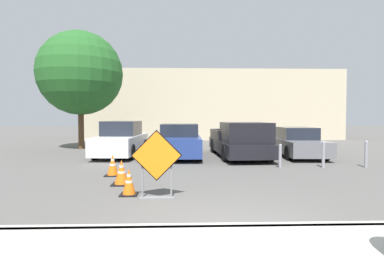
{
  "coord_description": "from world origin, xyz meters",
  "views": [
    {
      "loc": [
        -0.78,
        -4.63,
        1.84
      ],
      "look_at": [
        -0.19,
        13.37,
        1.17
      ],
      "focal_mm": 28.0,
      "sensor_mm": 36.0,
      "label": 1
    }
  ],
  "objects_px": {
    "parked_car_third": "(297,143)",
    "pickup_truck": "(241,142)",
    "traffic_cone_third": "(113,165)",
    "parked_car_second": "(180,141)",
    "road_closed_sign": "(157,161)",
    "traffic_cone_second": "(122,173)",
    "traffic_cone_nearest": "(129,182)",
    "bollard_second": "(323,154)",
    "parked_car_nearest": "(122,140)",
    "bollard_third": "(366,153)",
    "bollard_nearest": "(280,155)"
  },
  "relations": [
    {
      "from": "parked_car_third",
      "to": "pickup_truck",
      "type": "bearing_deg",
      "value": 12.41
    },
    {
      "from": "traffic_cone_third",
      "to": "parked_car_second",
      "type": "distance_m",
      "value": 4.83
    },
    {
      "from": "parked_car_third",
      "to": "road_closed_sign",
      "type": "bearing_deg",
      "value": 53.66
    },
    {
      "from": "road_closed_sign",
      "to": "traffic_cone_second",
      "type": "xyz_separation_m",
      "value": [
        -1.07,
        1.44,
        -0.52
      ]
    },
    {
      "from": "parked_car_second",
      "to": "parked_car_third",
      "type": "height_order",
      "value": "parked_car_second"
    },
    {
      "from": "traffic_cone_nearest",
      "to": "bollard_second",
      "type": "bearing_deg",
      "value": 29.3
    },
    {
      "from": "parked_car_nearest",
      "to": "bollard_third",
      "type": "xyz_separation_m",
      "value": [
        9.54,
        -3.63,
        -0.22
      ]
    },
    {
      "from": "road_closed_sign",
      "to": "traffic_cone_second",
      "type": "distance_m",
      "value": 1.87
    },
    {
      "from": "parked_car_second",
      "to": "bollard_nearest",
      "type": "distance_m",
      "value": 4.82
    },
    {
      "from": "parked_car_third",
      "to": "bollard_second",
      "type": "distance_m",
      "value": 3.26
    },
    {
      "from": "pickup_truck",
      "to": "bollard_second",
      "type": "relative_size",
      "value": 5.59
    },
    {
      "from": "road_closed_sign",
      "to": "bollard_second",
      "type": "distance_m",
      "value": 6.89
    },
    {
      "from": "traffic_cone_nearest",
      "to": "bollard_third",
      "type": "distance_m",
      "value": 8.69
    },
    {
      "from": "traffic_cone_second",
      "to": "pickup_truck",
      "type": "relative_size",
      "value": 0.13
    },
    {
      "from": "parked_car_nearest",
      "to": "parked_car_second",
      "type": "height_order",
      "value": "parked_car_nearest"
    },
    {
      "from": "traffic_cone_nearest",
      "to": "parked_car_third",
      "type": "xyz_separation_m",
      "value": [
        6.62,
        6.81,
        0.32
      ]
    },
    {
      "from": "road_closed_sign",
      "to": "traffic_cone_third",
      "type": "relative_size",
      "value": 2.29
    },
    {
      "from": "parked_car_nearest",
      "to": "road_closed_sign",
      "type": "bearing_deg",
      "value": 110.34
    },
    {
      "from": "road_closed_sign",
      "to": "parked_car_nearest",
      "type": "xyz_separation_m",
      "value": [
        -2.3,
        7.53,
        -0.11
      ]
    },
    {
      "from": "traffic_cone_second",
      "to": "parked_car_third",
      "type": "height_order",
      "value": "parked_car_third"
    },
    {
      "from": "road_closed_sign",
      "to": "bollard_nearest",
      "type": "relative_size",
      "value": 1.78
    },
    {
      "from": "parked_car_third",
      "to": "bollard_third",
      "type": "distance_m",
      "value": 3.5
    },
    {
      "from": "bollard_third",
      "to": "parked_car_third",
      "type": "bearing_deg",
      "value": 111.86
    },
    {
      "from": "traffic_cone_nearest",
      "to": "parked_car_second",
      "type": "distance_m",
      "value": 6.82
    },
    {
      "from": "pickup_truck",
      "to": "bollard_nearest",
      "type": "distance_m",
      "value": 2.96
    },
    {
      "from": "parked_car_nearest",
      "to": "bollard_nearest",
      "type": "height_order",
      "value": "parked_car_nearest"
    },
    {
      "from": "road_closed_sign",
      "to": "pickup_truck",
      "type": "height_order",
      "value": "pickup_truck"
    },
    {
      "from": "traffic_cone_third",
      "to": "parked_car_second",
      "type": "bearing_deg",
      "value": 64.79
    },
    {
      "from": "bollard_nearest",
      "to": "bollard_third",
      "type": "bearing_deg",
      "value": 0.0
    },
    {
      "from": "bollard_second",
      "to": "traffic_cone_second",
      "type": "bearing_deg",
      "value": -159.92
    },
    {
      "from": "road_closed_sign",
      "to": "bollard_nearest",
      "type": "xyz_separation_m",
      "value": [
        4.09,
        3.91,
        -0.39
      ]
    },
    {
      "from": "pickup_truck",
      "to": "bollard_second",
      "type": "bearing_deg",
      "value": 128.27
    },
    {
      "from": "parked_car_nearest",
      "to": "bollard_third",
      "type": "relative_size",
      "value": 4.61
    },
    {
      "from": "road_closed_sign",
      "to": "bollard_third",
      "type": "distance_m",
      "value": 8.24
    },
    {
      "from": "road_closed_sign",
      "to": "traffic_cone_second",
      "type": "relative_size",
      "value": 2.3
    },
    {
      "from": "traffic_cone_nearest",
      "to": "bollard_third",
      "type": "bearing_deg",
      "value": 24.21
    },
    {
      "from": "traffic_cone_second",
      "to": "pickup_truck",
      "type": "bearing_deg",
      "value": 50.92
    },
    {
      "from": "bollard_second",
      "to": "bollard_third",
      "type": "xyz_separation_m",
      "value": [
        1.58,
        0.0,
        0.01
      ]
    },
    {
      "from": "road_closed_sign",
      "to": "parked_car_second",
      "type": "bearing_deg",
      "value": 86.36
    },
    {
      "from": "road_closed_sign",
      "to": "traffic_cone_third",
      "type": "height_order",
      "value": "road_closed_sign"
    },
    {
      "from": "bollard_nearest",
      "to": "bollard_second",
      "type": "bearing_deg",
      "value": 0.0
    },
    {
      "from": "traffic_cone_nearest",
      "to": "pickup_truck",
      "type": "xyz_separation_m",
      "value": [
        3.89,
        6.37,
        0.41
      ]
    },
    {
      "from": "road_closed_sign",
      "to": "pickup_truck",
      "type": "bearing_deg",
      "value": 64.44
    },
    {
      "from": "parked_car_second",
      "to": "road_closed_sign",
      "type": "bearing_deg",
      "value": 87.04
    },
    {
      "from": "traffic_cone_third",
      "to": "bollard_second",
      "type": "bearing_deg",
      "value": 9.42
    },
    {
      "from": "traffic_cone_second",
      "to": "parked_car_third",
      "type": "xyz_separation_m",
      "value": [
        7.02,
        5.71,
        0.3
      ]
    },
    {
      "from": "pickup_truck",
      "to": "bollard_second",
      "type": "distance_m",
      "value": 3.74
    },
    {
      "from": "traffic_cone_second",
      "to": "road_closed_sign",
      "type": "bearing_deg",
      "value": -53.29
    },
    {
      "from": "traffic_cone_second",
      "to": "bollard_nearest",
      "type": "distance_m",
      "value": 5.73
    },
    {
      "from": "road_closed_sign",
      "to": "bollard_second",
      "type": "relative_size",
      "value": 1.61
    }
  ]
}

